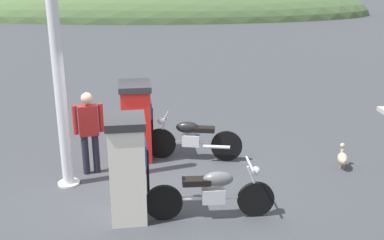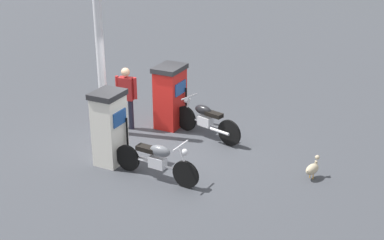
{
  "view_description": "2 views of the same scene",
  "coord_description": "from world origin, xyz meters",
  "px_view_note": "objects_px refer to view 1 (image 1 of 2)",
  "views": [
    {
      "loc": [
        0.27,
        -7.65,
        3.77
      ],
      "look_at": [
        0.77,
        0.23,
        1.15
      ],
      "focal_mm": 42.05,
      "sensor_mm": 36.0,
      "label": 1
    },
    {
      "loc": [
        6.68,
        -9.38,
        5.47
      ],
      "look_at": [
        1.14,
        -0.14,
        0.96
      ],
      "focal_mm": 49.36,
      "sensor_mm": 36.0,
      "label": 2
    }
  ],
  "objects_px": {
    "fuel_pump_near": "(128,168)",
    "motorcycle_far_pump": "(192,138)",
    "motorcycle_near_pump": "(212,192)",
    "canopy_support_pole": "(59,83)",
    "wandering_duck": "(343,158)",
    "attendant_person": "(89,128)",
    "fuel_pump_far": "(136,121)"
  },
  "relations": [
    {
      "from": "fuel_pump_far",
      "to": "attendant_person",
      "type": "xyz_separation_m",
      "value": [
        -0.85,
        -0.7,
        0.11
      ]
    },
    {
      "from": "motorcycle_near_pump",
      "to": "canopy_support_pole",
      "type": "relative_size",
      "value": 0.52
    },
    {
      "from": "motorcycle_near_pump",
      "to": "canopy_support_pole",
      "type": "bearing_deg",
      "value": 151.8
    },
    {
      "from": "fuel_pump_far",
      "to": "wandering_duck",
      "type": "relative_size",
      "value": 3.33
    },
    {
      "from": "motorcycle_far_pump",
      "to": "fuel_pump_near",
      "type": "bearing_deg",
      "value": -116.68
    },
    {
      "from": "fuel_pump_near",
      "to": "fuel_pump_far",
      "type": "bearing_deg",
      "value": 90.0
    },
    {
      "from": "fuel_pump_near",
      "to": "motorcycle_near_pump",
      "type": "distance_m",
      "value": 1.38
    },
    {
      "from": "fuel_pump_far",
      "to": "motorcycle_far_pump",
      "type": "distance_m",
      "value": 1.2
    },
    {
      "from": "attendant_person",
      "to": "fuel_pump_near",
      "type": "bearing_deg",
      "value": -63.66
    },
    {
      "from": "fuel_pump_far",
      "to": "motorcycle_far_pump",
      "type": "xyz_separation_m",
      "value": [
        1.14,
        -0.16,
        -0.34
      ]
    },
    {
      "from": "motorcycle_far_pump",
      "to": "canopy_support_pole",
      "type": "xyz_separation_m",
      "value": [
        -2.36,
        -1.02,
        1.44
      ]
    },
    {
      "from": "motorcycle_near_pump",
      "to": "motorcycle_far_pump",
      "type": "relative_size",
      "value": 1.03
    },
    {
      "from": "motorcycle_far_pump",
      "to": "wandering_duck",
      "type": "bearing_deg",
      "value": -12.73
    },
    {
      "from": "wandering_duck",
      "to": "canopy_support_pole",
      "type": "relative_size",
      "value": 0.12
    },
    {
      "from": "fuel_pump_near",
      "to": "attendant_person",
      "type": "xyz_separation_m",
      "value": [
        -0.85,
        1.73,
        0.07
      ]
    },
    {
      "from": "fuel_pump_far",
      "to": "canopy_support_pole",
      "type": "xyz_separation_m",
      "value": [
        -1.21,
        -1.18,
        1.1
      ]
    },
    {
      "from": "wandering_duck",
      "to": "fuel_pump_far",
      "type": "bearing_deg",
      "value": 168.61
    },
    {
      "from": "attendant_person",
      "to": "fuel_pump_far",
      "type": "bearing_deg",
      "value": 39.54
    },
    {
      "from": "attendant_person",
      "to": "canopy_support_pole",
      "type": "bearing_deg",
      "value": -127.32
    },
    {
      "from": "fuel_pump_far",
      "to": "attendant_person",
      "type": "relative_size",
      "value": 1.0
    },
    {
      "from": "fuel_pump_near",
      "to": "motorcycle_far_pump",
      "type": "distance_m",
      "value": 2.57
    },
    {
      "from": "wandering_duck",
      "to": "motorcycle_far_pump",
      "type": "bearing_deg",
      "value": 167.27
    },
    {
      "from": "fuel_pump_near",
      "to": "motorcycle_near_pump",
      "type": "relative_size",
      "value": 0.82
    },
    {
      "from": "motorcycle_near_pump",
      "to": "wandering_duck",
      "type": "relative_size",
      "value": 4.24
    },
    {
      "from": "motorcycle_near_pump",
      "to": "attendant_person",
      "type": "relative_size",
      "value": 1.27
    },
    {
      "from": "fuel_pump_far",
      "to": "canopy_support_pole",
      "type": "relative_size",
      "value": 0.41
    },
    {
      "from": "motorcycle_far_pump",
      "to": "fuel_pump_far",
      "type": "bearing_deg",
      "value": 172.14
    },
    {
      "from": "attendant_person",
      "to": "canopy_support_pole",
      "type": "xyz_separation_m",
      "value": [
        -0.36,
        -0.47,
        0.99
      ]
    },
    {
      "from": "fuel_pump_far",
      "to": "motorcycle_near_pump",
      "type": "xyz_separation_m",
      "value": [
        1.32,
        -2.54,
        -0.37
      ]
    },
    {
      "from": "fuel_pump_far",
      "to": "attendant_person",
      "type": "height_order",
      "value": "attendant_person"
    },
    {
      "from": "fuel_pump_near",
      "to": "motorcycle_near_pump",
      "type": "xyz_separation_m",
      "value": [
        1.32,
        -0.11,
        -0.4
      ]
    },
    {
      "from": "fuel_pump_far",
      "to": "fuel_pump_near",
      "type": "bearing_deg",
      "value": -90.0
    }
  ]
}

